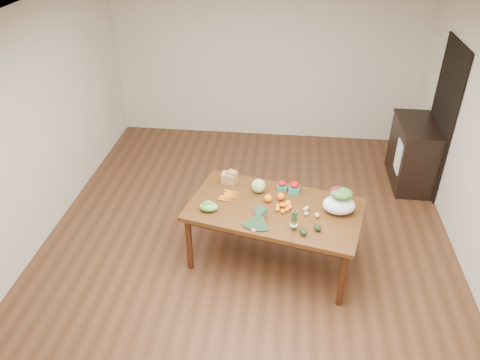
# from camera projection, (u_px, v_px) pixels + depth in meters

# --- Properties ---
(floor) EXTENTS (6.00, 6.00, 0.00)m
(floor) POSITION_uv_depth(u_px,v_px,m) (247.00, 242.00, 5.78)
(floor) COLOR #56321D
(floor) RESTS_ON ground
(ceiling) EXTENTS (5.00, 6.00, 0.02)m
(ceiling) POSITION_uv_depth(u_px,v_px,m) (250.00, 17.00, 4.34)
(ceiling) COLOR white
(ceiling) RESTS_ON room_walls
(room_walls) EXTENTS (5.02, 6.02, 2.70)m
(room_walls) POSITION_uv_depth(u_px,v_px,m) (248.00, 145.00, 5.06)
(room_walls) COLOR beige
(room_walls) RESTS_ON floor
(dining_table) EXTENTS (2.04, 1.42, 0.75)m
(dining_table) POSITION_uv_depth(u_px,v_px,m) (273.00, 234.00, 5.31)
(dining_table) COLOR #553414
(dining_table) RESTS_ON floor
(doorway_dark) EXTENTS (0.02, 1.00, 2.10)m
(doorway_dark) POSITION_uv_depth(u_px,v_px,m) (442.00, 119.00, 6.33)
(doorway_dark) COLOR black
(doorway_dark) RESTS_ON floor
(cabinet) EXTENTS (0.52, 1.02, 0.94)m
(cabinet) POSITION_uv_depth(u_px,v_px,m) (413.00, 154.00, 6.72)
(cabinet) COLOR black
(cabinet) RESTS_ON floor
(dish_towel) EXTENTS (0.02, 0.28, 0.45)m
(dish_towel) POSITION_uv_depth(u_px,v_px,m) (398.00, 157.00, 6.48)
(dish_towel) COLOR white
(dish_towel) RESTS_ON cabinet
(paper_bag) EXTENTS (0.25, 0.23, 0.16)m
(paper_bag) POSITION_uv_depth(u_px,v_px,m) (229.00, 177.00, 5.49)
(paper_bag) COLOR #A37449
(paper_bag) RESTS_ON dining_table
(cabbage) EXTENTS (0.16, 0.16, 0.16)m
(cabbage) POSITION_uv_depth(u_px,v_px,m) (258.00, 186.00, 5.33)
(cabbage) COLOR #A2D379
(cabbage) RESTS_ON dining_table
(strawberry_basket_a) EXTENTS (0.12, 0.12, 0.09)m
(strawberry_basket_a) POSITION_uv_depth(u_px,v_px,m) (282.00, 186.00, 5.38)
(strawberry_basket_a) COLOR #BC0E0C
(strawberry_basket_a) RESTS_ON dining_table
(strawberry_basket_b) EXTENTS (0.14, 0.14, 0.11)m
(strawberry_basket_b) POSITION_uv_depth(u_px,v_px,m) (294.00, 188.00, 5.33)
(strawberry_basket_b) COLOR #BB0C11
(strawberry_basket_b) RESTS_ON dining_table
(orange_a) EXTENTS (0.09, 0.09, 0.09)m
(orange_a) POSITION_uv_depth(u_px,v_px,m) (268.00, 198.00, 5.18)
(orange_a) COLOR #FC5A0F
(orange_a) RESTS_ON dining_table
(orange_b) EXTENTS (0.09, 0.09, 0.09)m
(orange_b) POSITION_uv_depth(u_px,v_px,m) (281.00, 197.00, 5.21)
(orange_b) COLOR orange
(orange_b) RESTS_ON dining_table
(orange_c) EXTENTS (0.07, 0.07, 0.07)m
(orange_c) POSITION_uv_depth(u_px,v_px,m) (288.00, 203.00, 5.11)
(orange_c) COLOR orange
(orange_c) RESTS_ON dining_table
(mandarin_cluster) EXTENTS (0.22, 0.22, 0.09)m
(mandarin_cluster) POSITION_uv_depth(u_px,v_px,m) (283.00, 206.00, 5.06)
(mandarin_cluster) COLOR #FF630F
(mandarin_cluster) RESTS_ON dining_table
(carrots) EXTENTS (0.27, 0.29, 0.03)m
(carrots) POSITION_uv_depth(u_px,v_px,m) (231.00, 196.00, 5.27)
(carrots) COLOR orange
(carrots) RESTS_ON dining_table
(snap_pea_bag) EXTENTS (0.20, 0.15, 0.09)m
(snap_pea_bag) POSITION_uv_depth(u_px,v_px,m) (209.00, 207.00, 5.04)
(snap_pea_bag) COLOR green
(snap_pea_bag) RESTS_ON dining_table
(kale_bunch) EXTENTS (0.40, 0.46, 0.16)m
(kale_bunch) POSITION_uv_depth(u_px,v_px,m) (257.00, 219.00, 4.80)
(kale_bunch) COLOR black
(kale_bunch) RESTS_ON dining_table
(asparagus_bundle) EXTENTS (0.10, 0.13, 0.26)m
(asparagus_bundle) POSITION_uv_depth(u_px,v_px,m) (294.00, 220.00, 4.71)
(asparagus_bundle) COLOR #466E32
(asparagus_bundle) RESTS_ON dining_table
(potato_a) EXTENTS (0.05, 0.05, 0.04)m
(potato_a) POSITION_uv_depth(u_px,v_px,m) (305.00, 209.00, 5.04)
(potato_a) COLOR tan
(potato_a) RESTS_ON dining_table
(potato_b) EXTENTS (0.05, 0.05, 0.04)m
(potato_b) POSITION_uv_depth(u_px,v_px,m) (306.00, 214.00, 4.98)
(potato_b) COLOR #D4BC7A
(potato_b) RESTS_ON dining_table
(potato_c) EXTENTS (0.04, 0.04, 0.04)m
(potato_c) POSITION_uv_depth(u_px,v_px,m) (317.00, 214.00, 4.97)
(potato_c) COLOR tan
(potato_c) RESTS_ON dining_table
(potato_d) EXTENTS (0.05, 0.04, 0.04)m
(potato_d) POSITION_uv_depth(u_px,v_px,m) (307.00, 208.00, 5.07)
(potato_d) COLOR #DAAE7D
(potato_d) RESTS_ON dining_table
(potato_e) EXTENTS (0.06, 0.05, 0.05)m
(potato_e) POSITION_uv_depth(u_px,v_px,m) (317.00, 216.00, 4.94)
(potato_e) COLOR tan
(potato_e) RESTS_ON dining_table
(avocado_a) EXTENTS (0.09, 0.11, 0.07)m
(avocado_a) POSITION_uv_depth(u_px,v_px,m) (303.00, 232.00, 4.70)
(avocado_a) COLOR black
(avocado_a) RESTS_ON dining_table
(avocado_b) EXTENTS (0.09, 0.12, 0.07)m
(avocado_b) POSITION_uv_depth(u_px,v_px,m) (317.00, 228.00, 4.75)
(avocado_b) COLOR black
(avocado_b) RESTS_ON dining_table
(salad_bag) EXTENTS (0.40, 0.33, 0.27)m
(salad_bag) POSITION_uv_depth(u_px,v_px,m) (339.00, 202.00, 4.96)
(salad_bag) COLOR white
(salad_bag) RESTS_ON dining_table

